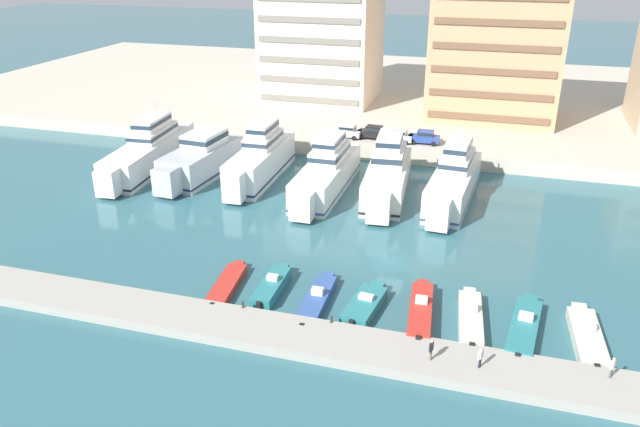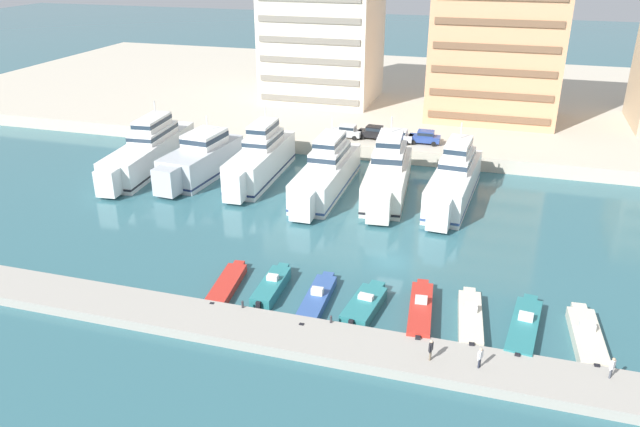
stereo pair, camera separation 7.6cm
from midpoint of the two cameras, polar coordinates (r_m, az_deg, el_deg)
The scene contains 28 objects.
ground_plane at distance 57.35m, azimuth 6.41°, elevation -4.38°, with size 400.00×400.00×0.00m, color #336670.
quay_promenade at distance 115.19m, azimuth 12.32°, elevation 10.24°, with size 180.00×70.00×1.84m, color beige.
pier_dock at distance 45.37m, azimuth 3.00°, elevation -12.08°, with size 120.00×4.42×0.79m, color #A8A399.
yacht_white_far_left at distance 82.43m, azimuth -15.30°, elevation 5.58°, with size 5.85×22.01×8.07m.
yacht_silver_left at distance 77.94m, azimuth -10.83°, elevation 4.87°, with size 5.79×16.19×7.16m.
yacht_white_mid_left at distance 76.29m, azimuth -5.44°, elevation 5.01°, with size 4.43×18.28×8.48m.
yacht_white_center_left at distance 72.11m, azimuth 0.62°, elevation 3.81°, with size 4.32×19.41×8.05m.
yacht_ivory_center at distance 71.55m, azimuth 6.23°, elevation 3.63°, with size 5.72×18.41×8.53m.
yacht_white_center_right at distance 70.98m, azimuth 12.18°, elevation 3.02°, with size 5.09×18.99×8.35m.
motorboat_red_far_left at distance 53.22m, azimuth -8.48°, elevation -6.47°, with size 2.43×7.65×0.80m.
motorboat_teal_left at distance 52.23m, azimuth -4.39°, elevation -6.66°, with size 1.84×6.80×1.47m.
motorboat_blue_mid_left at distance 50.46m, azimuth -0.32°, elevation -7.95°, with size 1.96×8.55×1.31m.
motorboat_teal_center_left at distance 49.93m, azimuth 4.17°, elevation -8.31°, with size 2.74×6.65×1.28m.
motorboat_red_center at distance 49.45m, azimuth 9.20°, elevation -8.80°, with size 2.40×8.45×1.61m.
motorboat_cream_center_right at distance 49.48m, azimuth 13.60°, elevation -9.30°, with size 2.39×8.12×1.49m.
motorboat_teal_mid_right at distance 49.54m, azimuth 18.20°, elevation -9.86°, with size 2.78×8.72×1.48m.
motorboat_cream_right at distance 50.15m, azimuth 23.23°, elevation -10.31°, with size 2.48×8.26×1.41m.
car_silver_far_left at distance 86.23m, azimuth 2.52°, elevation 7.55°, with size 4.17×2.07×1.80m.
car_black_left at distance 85.99m, azimuth 4.95°, elevation 7.44°, with size 4.21×2.14×1.80m.
car_white_mid_left at distance 84.76m, azimuth 7.18°, elevation 7.10°, with size 4.17×2.06×1.80m.
car_blue_center_left at distance 84.71m, azimuth 9.60°, elevation 6.94°, with size 4.11×1.95×1.80m.
apartment_block_far_left at distance 106.48m, azimuth 0.27°, elevation 17.05°, with size 18.14×15.47×26.96m.
apartment_block_left at distance 97.88m, azimuth 15.96°, elevation 15.12°, with size 18.89×13.61×25.40m.
pedestrian_near_edge at distance 45.54m, azimuth 25.22°, elevation -12.50°, with size 0.39×0.54×1.56m.
pedestrian_mid_deck at distance 43.56m, azimuth 10.15°, elevation -12.03°, with size 0.28×0.61×1.59m.
pedestrian_far_side at distance 43.58m, azimuth 14.49°, elevation -12.51°, with size 0.37×0.55×1.54m.
bollard_west at distance 49.02m, azimuth -7.05°, elevation -8.21°, with size 0.20×0.20×0.61m.
bollard_west_mid at distance 46.95m, azimuth 1.06°, elevation -9.60°, with size 0.20×0.20×0.61m.
Camera 2 is at (8.35, -49.90, 27.00)m, focal length 35.00 mm.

